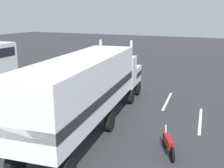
{
  "coord_description": "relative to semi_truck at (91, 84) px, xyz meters",
  "views": [
    {
      "loc": [
        -17.74,
        -8.12,
        6.26
      ],
      "look_at": [
        -1.31,
        -0.32,
        1.6
      ],
      "focal_mm": 44.23,
      "sensor_mm": 36.0,
      "label": 1
    }
  ],
  "objects": [
    {
      "name": "lane_stripe_near",
      "position": [
        6.62,
        -2.65,
        -2.52
      ],
      "size": [
        4.39,
        0.65,
        0.01
      ],
      "primitive_type": "cube",
      "rotation": [
        0.0,
        0.0,
        0.11
      ],
      "color": "silver",
      "rests_on": "ground_plane"
    },
    {
      "name": "semi_truck",
      "position": [
        0.0,
        0.0,
        0.0
      ],
      "size": [
        14.37,
        4.7,
        4.5
      ],
      "color": "white",
      "rests_on": "ground_plane"
    },
    {
      "name": "lane_stripe_mid",
      "position": [
        3.71,
        -5.41,
        -2.52
      ],
      "size": [
        4.39,
        0.66,
        0.01
      ],
      "primitive_type": "cube",
      "rotation": [
        0.0,
        0.0,
        0.11
      ],
      "color": "silver",
      "rests_on": "ground_plane"
    },
    {
      "name": "ground_plane",
      "position": [
        5.12,
        0.85,
        -2.52
      ],
      "size": [
        120.0,
        120.0,
        0.0
      ],
      "primitive_type": "plane",
      "color": "#2D2D30"
    },
    {
      "name": "motorcycle",
      "position": [
        -1.11,
        -4.66,
        -2.04
      ],
      "size": [
        1.93,
        1.04,
        1.12
      ],
      "color": "black",
      "rests_on": "ground_plane"
    },
    {
      "name": "person_bystander",
      "position": [
        -1.63,
        3.0,
        -1.63
      ],
      "size": [
        0.39,
        0.48,
        1.63
      ],
      "color": "black",
      "rests_on": "ground_plane"
    }
  ]
}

